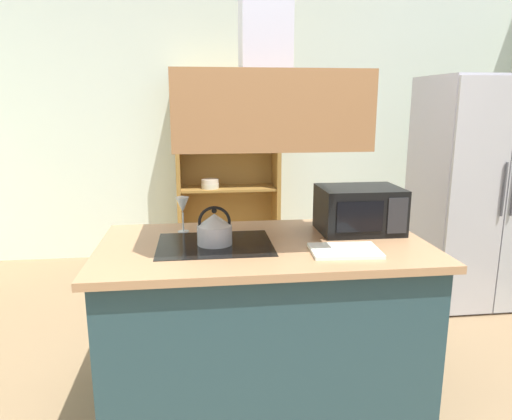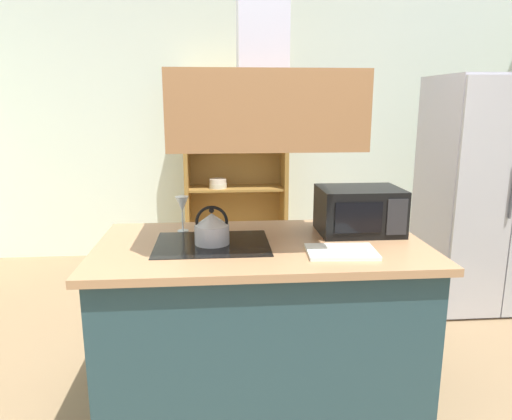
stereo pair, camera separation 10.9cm
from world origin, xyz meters
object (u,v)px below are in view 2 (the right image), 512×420
refrigerator (486,193)px  kettle (212,228)px  cutting_board (341,252)px  dish_cabinet (236,179)px  wine_glass_on_counter (182,206)px  microwave (359,210)px

refrigerator → kettle: (-2.18, -1.15, 0.07)m
refrigerator → cutting_board: refrigerator is taller
kettle → dish_cabinet: bearing=84.8°
wine_glass_on_counter → cutting_board: bearing=-30.7°
cutting_board → wine_glass_on_counter: wine_glass_on_counter is taller
kettle → wine_glass_on_counter: bearing=122.5°
microwave → wine_glass_on_counter: size_ratio=2.23×
refrigerator → wine_glass_on_counter: size_ratio=8.90×
refrigerator → dish_cabinet: bearing=145.8°
refrigerator → wine_glass_on_counter: 2.52m
microwave → wine_glass_on_counter: microwave is taller
dish_cabinet → cutting_board: bearing=-81.3°
refrigerator → dish_cabinet: size_ratio=0.97×
refrigerator → microwave: (-1.35, -0.99, 0.11)m
dish_cabinet → cutting_board: 2.72m
cutting_board → microwave: size_ratio=0.74×
microwave → dish_cabinet: bearing=104.8°
dish_cabinet → wine_glass_on_counter: 2.26m
dish_cabinet → kettle: 2.49m
dish_cabinet → wine_glass_on_counter: bearing=-100.2°
wine_glass_on_counter → refrigerator: bearing=20.5°
kettle → wine_glass_on_counter: (-0.17, 0.27, 0.07)m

